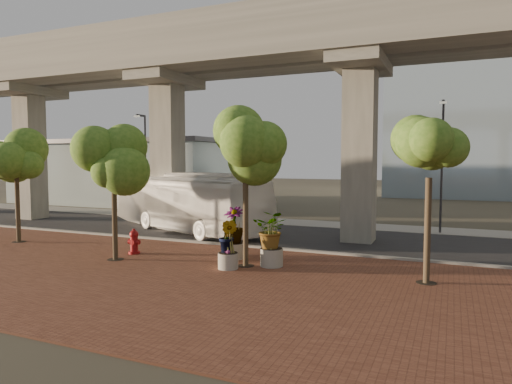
% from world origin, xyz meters
% --- Properties ---
extents(ground, '(160.00, 160.00, 0.00)m').
position_xyz_m(ground, '(0.00, 0.00, 0.00)').
color(ground, '#3A362A').
rests_on(ground, ground).
extents(brick_plaza, '(70.00, 13.00, 0.06)m').
position_xyz_m(brick_plaza, '(0.00, -8.00, 0.03)').
color(brick_plaza, brown).
rests_on(brick_plaza, ground).
extents(asphalt_road, '(90.00, 8.00, 0.04)m').
position_xyz_m(asphalt_road, '(0.00, 2.00, 0.02)').
color(asphalt_road, black).
rests_on(asphalt_road, ground).
extents(curb_strip, '(70.00, 0.25, 0.16)m').
position_xyz_m(curb_strip, '(0.00, -2.00, 0.08)').
color(curb_strip, gray).
rests_on(curb_strip, ground).
extents(far_sidewalk, '(90.00, 3.00, 0.06)m').
position_xyz_m(far_sidewalk, '(0.00, 7.50, 0.03)').
color(far_sidewalk, gray).
rests_on(far_sidewalk, ground).
extents(transit_viaduct, '(72.00, 5.60, 12.40)m').
position_xyz_m(transit_viaduct, '(0.00, 2.00, 7.29)').
color(transit_viaduct, gray).
rests_on(transit_viaduct, ground).
extents(station_pavilion, '(23.00, 13.00, 6.30)m').
position_xyz_m(station_pavilion, '(-20.00, 16.00, 3.22)').
color(station_pavilion, '#A2B6B9').
rests_on(station_pavilion, ground).
extents(transit_bus, '(12.81, 7.97, 3.54)m').
position_xyz_m(transit_bus, '(-4.23, 1.32, 1.77)').
color(transit_bus, silver).
rests_on(transit_bus, ground).
extents(fire_hydrant, '(0.57, 0.52, 1.15)m').
position_xyz_m(fire_hydrant, '(-2.78, -5.50, 0.61)').
color(fire_hydrant, maroon).
rests_on(fire_hydrant, ground).
extents(planter_front, '(2.06, 2.06, 2.26)m').
position_xyz_m(planter_front, '(3.90, -5.30, 1.43)').
color(planter_front, '#A7A397').
rests_on(planter_front, ground).
extents(planter_right, '(2.12, 2.12, 2.27)m').
position_xyz_m(planter_right, '(1.87, -4.64, 1.43)').
color(planter_right, '#A7A397').
rests_on(planter_right, ground).
extents(planter_left, '(1.78, 1.78, 1.96)m').
position_xyz_m(planter_left, '(2.49, -6.38, 1.25)').
color(planter_left, '#A6A296').
rests_on(planter_left, ground).
extents(street_tree_far_west, '(3.41, 3.41, 6.00)m').
position_xyz_m(street_tree_far_west, '(-10.28, -5.44, 4.48)').
color(street_tree_far_west, '#4C402B').
rests_on(street_tree_far_west, ground).
extents(street_tree_near_west, '(3.22, 3.22, 5.81)m').
position_xyz_m(street_tree_near_west, '(-2.73, -6.82, 4.38)').
color(street_tree_near_west, '#4C402B').
rests_on(street_tree_near_west, ground).
extents(street_tree_near_east, '(3.41, 3.41, 6.40)m').
position_xyz_m(street_tree_near_east, '(2.93, -5.68, 4.88)').
color(street_tree_near_east, '#4C402B').
rests_on(street_tree_near_east, ground).
extents(street_tree_far_east, '(2.97, 2.97, 5.90)m').
position_xyz_m(street_tree_far_east, '(9.79, -5.51, 4.58)').
color(street_tree_far_east, '#4C402B').
rests_on(street_tree_far_east, ground).
extents(streetlamp_west, '(0.38, 1.10, 7.59)m').
position_xyz_m(streetlamp_west, '(-10.34, 5.40, 4.44)').
color(streetlamp_west, '#29292D').
rests_on(streetlamp_west, ground).
extents(streetlamp_east, '(0.38, 1.12, 7.70)m').
position_xyz_m(streetlamp_east, '(9.93, 6.57, 4.50)').
color(streetlamp_east, '#2C2B30').
rests_on(streetlamp_east, ground).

